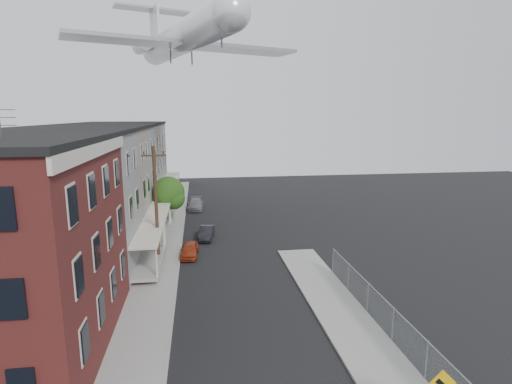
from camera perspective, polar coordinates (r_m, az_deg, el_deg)
sidewalk_left at (r=37.88m, az=-12.73°, el=-6.48°), size 3.00×62.00×0.12m
sidewalk_right at (r=22.66m, az=14.04°, el=-18.97°), size 3.00×26.00×0.12m
curb_left at (r=37.78m, az=-10.52°, el=-6.42°), size 0.15×62.00×0.14m
curb_right at (r=22.19m, az=10.36°, el=-19.47°), size 0.15×26.00×0.14m
row_house_a at (r=30.73m, az=-26.28°, el=-1.66°), size 11.98×7.00×10.30m
row_house_b at (r=37.32m, az=-23.05°, el=0.66°), size 11.98×7.00×10.30m
row_house_c at (r=44.04m, az=-20.80°, el=2.28°), size 11.98×7.00×10.30m
row_house_d at (r=50.84m, az=-19.14°, el=3.47°), size 11.98×7.00×10.30m
row_house_e at (r=57.68m, az=-17.88°, el=4.37°), size 11.98×7.00×10.30m
chainlink_fence at (r=22.01m, az=18.98°, el=-17.44°), size 0.06×18.06×1.90m
utility_pole at (r=30.93m, az=-14.08°, el=-1.63°), size 1.80×0.26×9.00m
street_tree at (r=40.83m, az=-12.21°, el=-0.28°), size 3.22×3.20×5.20m
car_near at (r=32.88m, az=-9.47°, el=-8.14°), size 1.59×3.41×1.13m
car_mid at (r=37.16m, az=-7.09°, el=-5.80°), size 1.69×3.62×1.15m
car_far at (r=48.77m, az=-8.62°, el=-1.72°), size 1.98×4.42×1.26m
airplane at (r=41.57m, az=-10.55°, el=20.82°), size 21.51×24.62×7.17m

